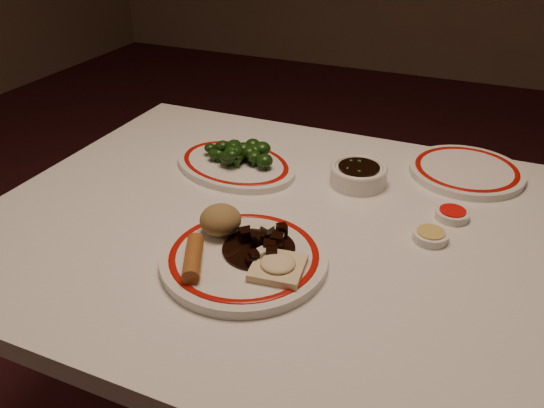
{
  "coord_description": "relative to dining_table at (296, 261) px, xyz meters",
  "views": [
    {
      "loc": [
        0.29,
        -0.8,
        1.3
      ],
      "look_at": [
        -0.04,
        -0.03,
        0.8
      ],
      "focal_mm": 35.0,
      "sensor_mm": 36.0,
      "label": 1
    }
  ],
  "objects": [
    {
      "name": "mustard_dish",
      "position": [
        0.24,
        0.04,
        0.1
      ],
      "size": [
        0.06,
        0.06,
        0.02
      ],
      "color": "silver",
      "rests_on": "dining_table"
    },
    {
      "name": "broccoli_plate",
      "position": [
        -0.21,
        0.16,
        0.1
      ],
      "size": [
        0.35,
        0.32,
        0.02
      ],
      "color": "silver",
      "rests_on": "dining_table"
    },
    {
      "name": "broccoli_pile",
      "position": [
        -0.21,
        0.16,
        0.13
      ],
      "size": [
        0.18,
        0.12,
        0.05
      ],
      "color": "#23471C",
      "rests_on": "broccoli_plate"
    },
    {
      "name": "dining_table",
      "position": [
        0.0,
        0.0,
        0.0
      ],
      "size": [
        1.2,
        0.9,
        0.75
      ],
      "color": "silver",
      "rests_on": "ground"
    },
    {
      "name": "rice_mound",
      "position": [
        -0.1,
        -0.11,
        0.14
      ],
      "size": [
        0.07,
        0.07,
        0.05
      ],
      "primitive_type": "ellipsoid",
      "color": "olive",
      "rests_on": "main_plate"
    },
    {
      "name": "fried_wonton",
      "position": [
        0.03,
        -0.17,
        0.12
      ],
      "size": [
        0.09,
        0.09,
        0.02
      ],
      "color": "beige",
      "rests_on": "main_plate"
    },
    {
      "name": "main_plate",
      "position": [
        -0.04,
        -0.15,
        0.1
      ],
      "size": [
        0.33,
        0.33,
        0.02
      ],
      "color": "silver",
      "rests_on": "dining_table"
    },
    {
      "name": "stirfry_heap",
      "position": [
        -0.02,
        -0.13,
        0.12
      ],
      "size": [
        0.13,
        0.13,
        0.03
      ],
      "color": "black",
      "rests_on": "main_plate"
    },
    {
      "name": "soy_bowl",
      "position": [
        0.06,
        0.19,
        0.11
      ],
      "size": [
        0.12,
        0.12,
        0.04
      ],
      "color": "silver",
      "rests_on": "dining_table"
    },
    {
      "name": "far_plate",
      "position": [
        0.27,
        0.33,
        0.1
      ],
      "size": [
        0.27,
        0.27,
        0.02
      ],
      "color": "silver",
      "rests_on": "dining_table"
    },
    {
      "name": "spring_roll",
      "position": [
        -0.1,
        -0.21,
        0.12
      ],
      "size": [
        0.07,
        0.11,
        0.03
      ],
      "primitive_type": "cylinder",
      "rotation": [
        1.57,
        0.0,
        0.45
      ],
      "color": "#A25F28",
      "rests_on": "main_plate"
    },
    {
      "name": "sweet_sour_dish",
      "position": [
        0.27,
        0.13,
        0.1
      ],
      "size": [
        0.06,
        0.06,
        0.02
      ],
      "color": "silver",
      "rests_on": "dining_table"
    }
  ]
}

